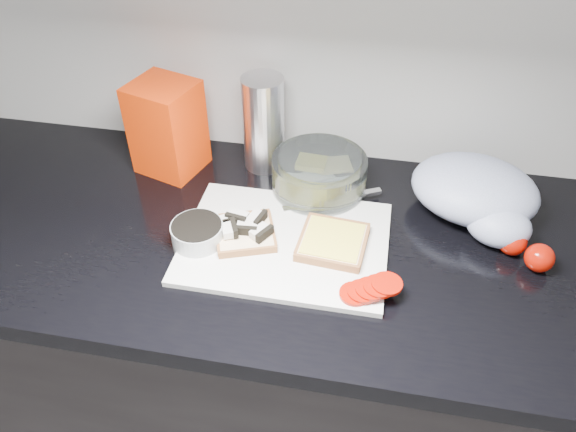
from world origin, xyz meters
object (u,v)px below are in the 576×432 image
Objects in this scene: bread_bag at (167,128)px; cutting_board at (285,243)px; glass_bowl at (319,176)px; steel_canister at (263,124)px.

cutting_board is at bearing -17.41° from bread_bag.
bread_bag is (-0.31, 0.21, 0.10)m from cutting_board.
glass_bowl reaches higher than cutting_board.
steel_canister is (0.21, 0.05, 0.01)m from bread_bag.
steel_canister is at bearing 110.86° from cutting_board.
bread_bag reaches higher than cutting_board.
glass_bowl is (0.04, 0.18, 0.04)m from cutting_board.
cutting_board is 1.82× the size of steel_canister.
steel_canister reaches higher than glass_bowl.
cutting_board is 1.96× the size of glass_bowl.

